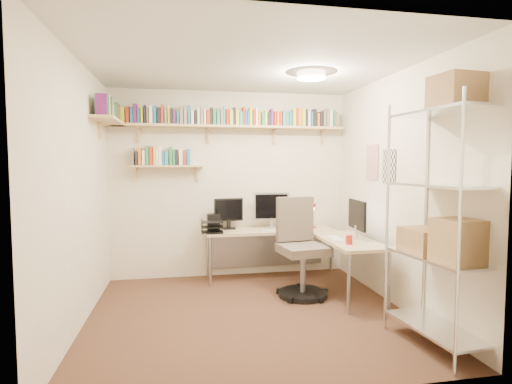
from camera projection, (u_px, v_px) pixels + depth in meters
ground at (249, 314)px, 4.06m from camera, size 3.20×3.20×0.00m
room_shell at (250, 162)px, 3.96m from camera, size 3.24×3.04×2.52m
wall_shelves at (201, 125)px, 5.12m from camera, size 3.12×1.09×0.80m
corner_desk at (280, 232)px, 5.10m from camera, size 1.91×1.72×1.14m
office_chair at (301, 254)px, 4.64m from camera, size 0.60×0.60×1.14m
wire_rack at (445, 202)px, 3.22m from camera, size 0.51×0.93×2.22m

